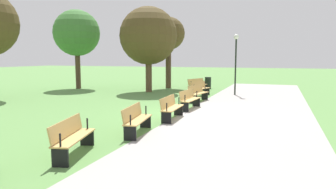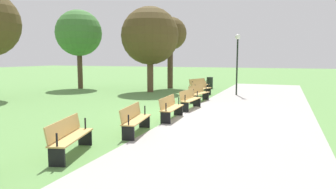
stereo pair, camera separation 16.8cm
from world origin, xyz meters
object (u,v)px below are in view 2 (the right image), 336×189
(tree_0, at_px, (150,36))
(tree_2, at_px, (79,33))
(bench_1, at_px, (201,88))
(bench_3, at_px, (190,99))
(bench_6, at_px, (69,136))
(lamp_post, at_px, (237,53))
(bench_0, at_px, (199,85))
(bench_5, at_px, (135,119))
(bench_2, at_px, (198,93))
(tree_1, at_px, (170,35))
(trash_bin, at_px, (210,83))
(bench_4, at_px, (171,107))

(tree_0, relative_size, tree_2, 0.98)
(bench_1, xyz_separation_m, tree_0, (-0.83, -3.85, 3.37))
(bench_3, relative_size, tree_2, 0.31)
(bench_6, xyz_separation_m, tree_2, (-13.66, -9.90, 3.74))
(tree_0, bearing_deg, lamp_post, 93.45)
(bench_0, xyz_separation_m, bench_5, (12.52, 1.32, 0.00))
(bench_3, bearing_deg, bench_2, -170.95)
(bench_3, xyz_separation_m, lamp_post, (-6.21, 1.24, 2.22))
(bench_3, xyz_separation_m, tree_1, (-8.92, -4.32, 3.67))
(bench_0, xyz_separation_m, tree_2, (1.34, -9.11, 3.74))
(trash_bin, bearing_deg, tree_0, -41.83)
(trash_bin, bearing_deg, bench_2, 8.31)
(bench_0, xyz_separation_m, tree_1, (-1.48, -2.73, 3.67))
(bench_6, xyz_separation_m, trash_bin, (-17.16, -0.50, -0.03))
(bench_1, xyz_separation_m, bench_6, (12.59, 0.00, 0.00))
(bench_6, relative_size, tree_2, 0.31)
(bench_6, distance_m, lamp_post, 14.10)
(trash_bin, bearing_deg, bench_1, 6.25)
(bench_1, bearing_deg, tree_1, -122.79)
(lamp_post, height_order, trash_bin, lamp_post)
(bench_0, bearing_deg, bench_5, 27.23)
(bench_3, height_order, tree_1, tree_1)
(trash_bin, bearing_deg, bench_6, 1.67)
(tree_0, relative_size, tree_1, 1.06)
(lamp_post, relative_size, trash_bin, 4.35)
(bench_1, height_order, bench_2, same)
(bench_2, relative_size, bench_5, 1.00)
(bench_4, height_order, tree_0, tree_0)
(bench_1, distance_m, trash_bin, 4.60)
(tree_1, xyz_separation_m, trash_bin, (-0.67, 3.02, -3.70))
(bench_0, height_order, bench_5, same)
(bench_5, distance_m, trash_bin, 14.71)
(lamp_post, bearing_deg, tree_0, -86.55)
(bench_0, relative_size, tree_2, 0.31)
(tree_1, relative_size, lamp_post, 1.43)
(bench_4, bearing_deg, tree_2, -131.96)
(bench_2, bearing_deg, trash_bin, -162.60)
(bench_2, distance_m, tree_2, 11.64)
(bench_3, height_order, trash_bin, bench_3)
(bench_6, bearing_deg, bench_5, 152.80)
(bench_3, xyz_separation_m, bench_4, (2.55, 0.00, 0.00))
(bench_4, bearing_deg, lamp_post, 168.92)
(bench_1, height_order, tree_0, tree_0)
(bench_1, distance_m, bench_5, 10.11)
(bench_5, relative_size, tree_1, 0.34)
(bench_1, xyz_separation_m, bench_2, (2.49, 0.53, 0.00))
(bench_0, xyz_separation_m, tree_0, (1.59, -3.06, 3.37))
(bench_1, distance_m, tree_1, 6.41)
(bench_2, distance_m, bench_6, 10.11)
(bench_5, height_order, tree_0, tree_0)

